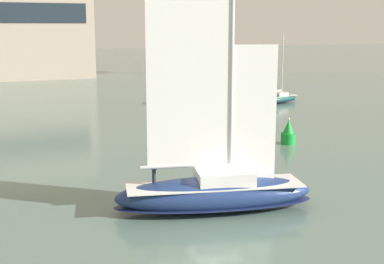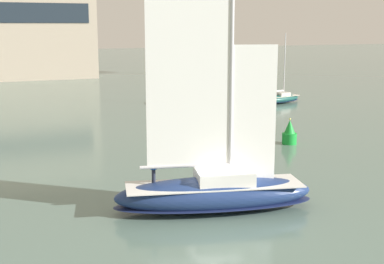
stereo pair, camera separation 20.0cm
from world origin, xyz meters
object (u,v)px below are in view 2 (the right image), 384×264
Objects in this scene: sailboat_main at (215,189)px; sailboat_moored_far_slip at (185,98)px; sailboat_moored_mid_channel at (281,98)px; channel_buoy at (289,134)px; tree_shore_center at (175,15)px.

sailboat_main is 39.39m from sailboat_moored_far_slip.
sailboat_moored_mid_channel is 23.99m from channel_buoy.
sailboat_moored_mid_channel is (24.99, 32.86, -0.55)m from sailboat_main.
sailboat_moored_mid_channel is at bearing 59.26° from channel_buoy.
tree_shore_center is 65.61m from channel_buoy.
tree_shore_center is at bearing 86.90° from sailboat_moored_mid_channel.
channel_buoy is at bearing -103.00° from tree_shore_center.
tree_shore_center is 1.90× the size of sailboat_moored_mid_channel.
tree_shore_center reaches higher than channel_buoy.
sailboat_main reaches higher than sailboat_moored_far_slip.
sailboat_moored_mid_channel is at bearing -93.10° from tree_shore_center.
sailboat_moored_far_slip reaches higher than sailboat_moored_mid_channel.
sailboat_main is at bearing -136.13° from channel_buoy.
sailboat_main reaches higher than channel_buoy.
sailboat_main is 6.76× the size of channel_buoy.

